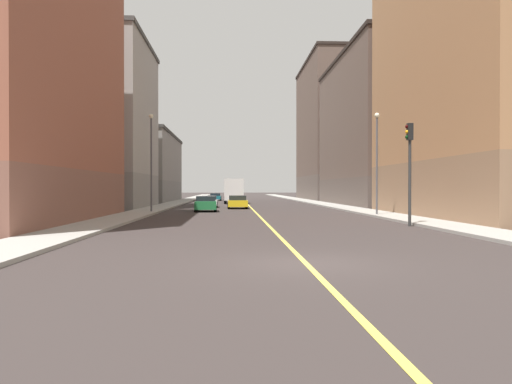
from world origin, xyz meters
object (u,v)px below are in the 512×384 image
building_left_near (484,40)px  car_teal (216,197)px  building_right_distant (141,168)px  car_green (206,204)px  street_lamp_left_near (377,153)px  box_truck (234,191)px  traffic_light_left_near (410,159)px  street_lamp_right_near (151,153)px  building_left_far (333,131)px  building_right_corner (4,55)px  car_white (209,202)px  building_left_mid (378,131)px  car_yellow (237,202)px  building_right_midblock (100,124)px

building_left_near → car_teal: 52.47m
building_right_distant → car_green: building_right_distant is taller
car_green → building_right_distant: bearing=109.4°
street_lamp_left_near → car_green: (-12.74, 7.88, -3.91)m
building_right_distant → box_truck: 16.76m
traffic_light_left_near → street_lamp_left_near: bearing=83.9°
street_lamp_right_near → box_truck: size_ratio=1.03×
building_left_far → building_right_corner: size_ratio=1.15×
building_left_far → car_green: (-19.56, -41.42, -11.06)m
car_teal → street_lamp_left_near: bearing=-73.8°
building_left_near → box_truck: (-17.01, 32.21, -10.51)m
building_right_corner → car_white: 26.86m
building_right_distant → car_green: size_ratio=6.01×
street_lamp_right_near → building_left_near: bearing=-17.1°
building_left_far → street_lamp_right_near: size_ratio=3.11×
building_left_near → car_white: 29.81m
building_left_near → box_truck: bearing=117.8°
building_left_mid → box_truck: bearing=156.8°
street_lamp_right_near → car_yellow: (7.08, 8.92, -4.23)m
car_white → box_truck: size_ratio=0.52×
traffic_light_left_near → car_green: bearing=124.0°
traffic_light_left_near → street_lamp_right_near: size_ratio=0.70×
street_lamp_left_near → car_teal: bearing=106.2°
building_left_near → building_right_distant: (-30.63, 41.39, -7.20)m
car_teal → box_truck: bearing=-79.2°
car_yellow → box_truck: (-0.27, 15.95, 1.05)m
building_left_mid → car_teal: size_ratio=6.38×
building_right_corner → street_lamp_left_near: building_right_corner is taller
building_left_mid → car_green: bearing=-142.7°
building_right_midblock → car_yellow: (13.90, -1.93, -7.87)m
building_right_distant → car_teal: bearing=28.2°
building_left_near → building_left_far: size_ratio=1.00×
car_teal → car_white: size_ratio=1.02×
street_lamp_right_near → car_teal: 40.24m
traffic_light_left_near → car_teal: (-12.03, 54.56, -3.00)m
building_right_midblock → building_right_corner: bearing=-90.0°
car_white → street_lamp_right_near: bearing=-109.3°
building_left_near → building_left_mid: size_ratio=0.94×
building_right_midblock → car_yellow: building_right_midblock is taller
building_left_mid → box_truck: 19.82m
building_left_near → building_right_corner: bearing=-173.4°
street_lamp_left_near → building_left_far: bearing=82.1°
building_left_mid → car_green: building_left_mid is taller
building_right_distant → street_lamp_left_near: bearing=-58.8°
street_lamp_left_near → street_lamp_right_near: 17.78m
building_left_far → car_white: 39.37m
car_white → building_right_corner: bearing=-115.8°
street_lamp_right_near → street_lamp_left_near: bearing=-17.1°
building_left_near → street_lamp_left_near: building_left_near is taller
building_left_mid → car_green: size_ratio=6.31×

